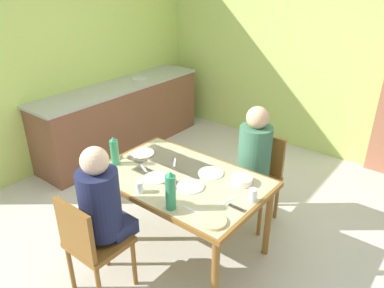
% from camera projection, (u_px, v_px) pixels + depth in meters
% --- Properties ---
extents(ground_plane, '(6.24, 6.24, 0.00)m').
position_uv_depth(ground_plane, '(185.00, 225.00, 3.64)').
color(ground_plane, beige).
extents(wall_back, '(4.43, 0.10, 2.65)m').
position_uv_depth(wall_back, '(302.00, 50.00, 4.75)').
color(wall_back, '#B5CD66').
rests_on(wall_back, ground_plane).
extents(wall_left, '(0.10, 3.60, 2.65)m').
position_uv_depth(wall_left, '(85.00, 52.00, 4.66)').
color(wall_left, '#B5CE61').
rests_on(wall_left, ground_plane).
extents(kitchen_counter, '(0.61, 2.49, 0.91)m').
position_uv_depth(kitchen_counter, '(122.00, 117.00, 5.02)').
color(kitchen_counter, brown).
rests_on(kitchen_counter, ground_plane).
extents(dining_table, '(1.41, 0.92, 0.73)m').
position_uv_depth(dining_table, '(181.00, 184.00, 3.08)').
color(dining_table, brown).
rests_on(dining_table, ground_plane).
extents(chair_near_diner, '(0.40, 0.40, 0.87)m').
position_uv_depth(chair_near_diner, '(91.00, 242.00, 2.68)').
color(chair_near_diner, brown).
rests_on(chair_near_diner, ground_plane).
extents(chair_far_diner, '(0.40, 0.40, 0.87)m').
position_uv_depth(chair_far_diner, '(259.00, 174.00, 3.56)').
color(chair_far_diner, brown).
rests_on(chair_far_diner, ground_plane).
extents(person_near_diner, '(0.30, 0.37, 0.77)m').
position_uv_depth(person_near_diner, '(101.00, 201.00, 2.65)').
color(person_near_diner, navy).
rests_on(person_near_diner, ground_plane).
extents(person_far_diner, '(0.30, 0.37, 0.77)m').
position_uv_depth(person_far_diner, '(254.00, 153.00, 3.34)').
color(person_far_diner, '#33604A').
rests_on(person_far_diner, ground_plane).
extents(water_bottle_green_near, '(0.07, 0.07, 0.26)m').
position_uv_depth(water_bottle_green_near, '(114.00, 151.00, 3.21)').
color(water_bottle_green_near, '#2B7E51').
rests_on(water_bottle_green_near, dining_table).
extents(water_bottle_green_far, '(0.08, 0.08, 0.30)m').
position_uv_depth(water_bottle_green_far, '(171.00, 191.00, 2.60)').
color(water_bottle_green_far, '#2A7F51').
rests_on(water_bottle_green_far, dining_table).
extents(serving_bowl_center, '(0.17, 0.17, 0.05)m').
position_uv_depth(serving_bowl_center, '(242.00, 180.00, 2.96)').
color(serving_bowl_center, silver).
rests_on(serving_bowl_center, dining_table).
extents(dinner_plate_near_left, '(0.21, 0.21, 0.01)m').
position_uv_depth(dinner_plate_near_left, '(211.00, 173.00, 3.10)').
color(dinner_plate_near_left, white).
rests_on(dinner_plate_near_left, dining_table).
extents(dinner_plate_near_right, '(0.20, 0.20, 0.01)m').
position_uv_depth(dinner_plate_near_right, '(156.00, 178.00, 3.03)').
color(dinner_plate_near_right, white).
rests_on(dinner_plate_near_right, dining_table).
extents(dinner_plate_far_center, '(0.21, 0.21, 0.01)m').
position_uv_depth(dinner_plate_far_center, '(143.00, 153.00, 3.43)').
color(dinner_plate_far_center, white).
rests_on(dinner_plate_far_center, dining_table).
extents(dinner_plate_far_side, '(0.22, 0.22, 0.01)m').
position_uv_depth(dinner_plate_far_side, '(190.00, 186.00, 2.91)').
color(dinner_plate_far_side, white).
rests_on(dinner_plate_far_side, dining_table).
extents(drinking_glass_by_near_diner, '(0.06, 0.06, 0.09)m').
position_uv_depth(drinking_glass_by_near_diner, '(140.00, 187.00, 2.83)').
color(drinking_glass_by_near_diner, silver).
rests_on(drinking_glass_by_near_diner, dining_table).
extents(drinking_glass_by_far_diner, '(0.06, 0.06, 0.10)m').
position_uv_depth(drinking_glass_by_far_diner, '(253.00, 195.00, 2.72)').
color(drinking_glass_by_far_diner, silver).
rests_on(drinking_glass_by_far_diner, dining_table).
extents(bread_plate_sliced, '(0.19, 0.19, 0.02)m').
position_uv_depth(bread_plate_sliced, '(213.00, 221.00, 2.51)').
color(bread_plate_sliced, '#DBB77A').
rests_on(bread_plate_sliced, dining_table).
extents(cutlery_knife_near, '(0.04, 0.15, 0.00)m').
position_uv_depth(cutlery_knife_near, '(230.00, 200.00, 2.76)').
color(cutlery_knife_near, silver).
rests_on(cutlery_knife_near, dining_table).
extents(cutlery_fork_near, '(0.15, 0.02, 0.00)m').
position_uv_depth(cutlery_fork_near, '(192.00, 210.00, 2.64)').
color(cutlery_fork_near, silver).
rests_on(cutlery_fork_near, dining_table).
extents(cutlery_knife_far, '(0.14, 0.08, 0.00)m').
position_uv_depth(cutlery_knife_far, '(143.00, 168.00, 3.19)').
color(cutlery_knife_far, silver).
rests_on(cutlery_knife_far, dining_table).
extents(cutlery_fork_far, '(0.10, 0.13, 0.00)m').
position_uv_depth(cutlery_fork_far, '(175.00, 162.00, 3.28)').
color(cutlery_fork_far, silver).
rests_on(cutlery_fork_far, dining_table).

